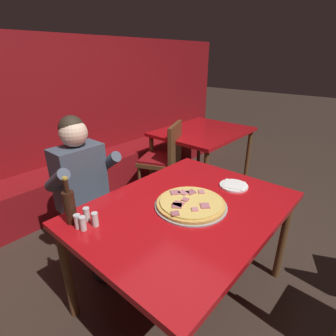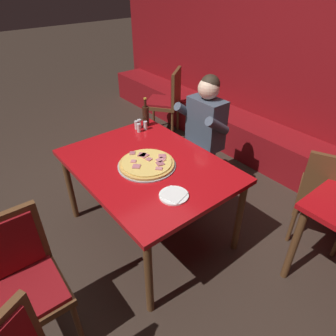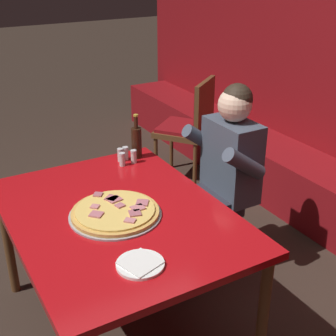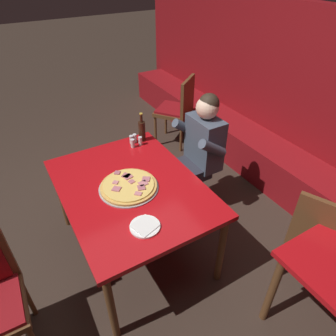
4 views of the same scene
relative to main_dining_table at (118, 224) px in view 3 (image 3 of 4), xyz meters
The scene contains 11 objects.
ground_plane 0.70m from the main_dining_table, ahead, with size 24.00×24.00×0.00m, color #33261E.
main_dining_table is the anchor object (origin of this frame).
pizza 0.10m from the main_dining_table, 41.99° to the right, with size 0.47×0.47×0.05m.
plate_white_paper 0.47m from the main_dining_table, 12.24° to the right, with size 0.21×0.21×0.02m.
beer_bottle 0.73m from the main_dining_table, 145.32° to the left, with size 0.07×0.07×0.29m.
shaker_parmesan 0.68m from the main_dining_table, 151.13° to the left, with size 0.04×0.04×0.09m.
shaker_oregano 0.63m from the main_dining_table, 145.98° to the left, with size 0.04×0.04×0.09m.
shaker_black_pepper 0.65m from the main_dining_table, 153.89° to the left, with size 0.04×0.04×0.09m.
shaker_red_pepper_flakes 0.58m from the main_dining_table, 152.57° to the left, with size 0.04×0.04×0.09m.
diner_seated_blue_shirt 0.84m from the main_dining_table, 105.36° to the left, with size 0.53×0.53×1.27m.
dining_chair_by_booth 1.97m from the main_dining_table, 136.32° to the left, with size 0.62×0.62×0.97m.
Camera 3 is at (1.93, -0.81, 2.00)m, focal length 50.00 mm.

